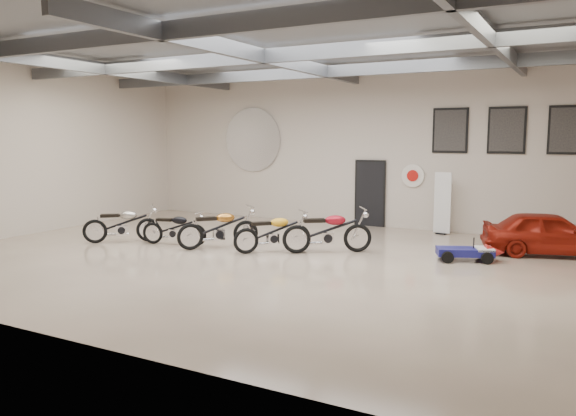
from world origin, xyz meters
The scene contains 19 objects.
floor centered at (0.00, 0.00, 0.00)m, with size 16.00×12.00×0.01m, color tan.
ceiling centered at (0.00, 0.00, 5.00)m, with size 16.00×12.00×0.01m, color slate.
back_wall centered at (0.00, 6.00, 2.50)m, with size 16.00×0.02×5.00m, color beige.
left_wall centered at (-8.00, 0.00, 2.50)m, with size 0.02×12.00×5.00m, color beige.
ceiling_beams centered at (0.00, 0.00, 4.75)m, with size 15.80×11.80×0.32m, color #54575C, non-canonical shape.
door centered at (0.50, 5.95, 1.05)m, with size 0.92×0.08×2.10m, color black.
logo_plaque centered at (-4.00, 5.95, 2.80)m, with size 2.30×0.06×1.16m, color silver, non-canonical shape.
poster_left centered at (3.00, 5.96, 3.10)m, with size 1.05×0.08×1.35m, color black, non-canonical shape.
poster_mid centered at (4.60, 5.96, 3.10)m, with size 1.05×0.08×1.35m, color black, non-canonical shape.
poster_right centered at (6.20, 5.96, 3.10)m, with size 1.05×0.08×1.35m, color black, non-canonical shape.
oil_sign centered at (1.90, 5.95, 1.70)m, with size 0.72×0.10×0.72m, color white, non-canonical shape.
banner_stand centered at (2.95, 5.50, 0.94)m, with size 0.51×0.20×1.87m, color white, non-canonical shape.
motorcycle_silver centered at (-4.57, -0.04, 0.53)m, with size 2.04×0.63×1.06m, color silver, non-canonical shape.
motorcycle_black centered at (-3.06, 0.37, 0.47)m, with size 1.82×0.57×0.95m, color silver, non-canonical shape.
motorcycle_gold centered at (-1.74, 0.58, 0.56)m, with size 2.14×0.66×1.11m, color silver, non-canonical shape.
motorcycle_yellow centered at (-0.24, 0.82, 0.52)m, with size 2.01×0.62×1.05m, color silver, non-canonical shape.
motorcycle_red centered at (1.03, 1.38, 0.58)m, with size 2.23×0.69×1.16m, color silver, non-canonical shape.
go_kart centered at (4.41, 2.12, 0.29)m, with size 1.58×0.71×0.57m, color navy, non-canonical shape.
vintage_car centered at (6.00, 3.74, 0.55)m, with size 3.20×1.29×1.09m, color maroon.
Camera 1 is at (6.75, -11.38, 2.94)m, focal length 35.00 mm.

